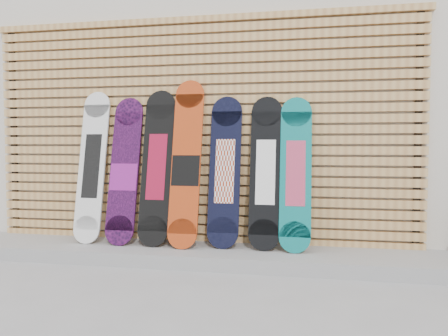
{
  "coord_description": "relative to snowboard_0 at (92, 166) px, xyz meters",
  "views": [
    {
      "loc": [
        0.89,
        -3.17,
        1.06
      ],
      "look_at": [
        0.15,
        0.75,
        0.85
      ],
      "focal_mm": 35.0,
      "sensor_mm": 36.0,
      "label": 1
    }
  ],
  "objects": [
    {
      "name": "slat_wall",
      "position": [
        1.02,
        0.19,
        0.35
      ],
      "size": [
        4.26,
        0.08,
        2.29
      ],
      "color": "tan",
      "rests_on": "ground"
    },
    {
      "name": "snowboard_4",
      "position": [
        1.32,
        0.02,
        -0.04
      ],
      "size": [
        0.29,
        0.3,
        1.4
      ],
      "color": "black",
      "rests_on": "concrete_step"
    },
    {
      "name": "snowboard_5",
      "position": [
        1.7,
        0.01,
        -0.04
      ],
      "size": [
        0.29,
        0.31,
        1.39
      ],
      "color": "black",
      "rests_on": "concrete_step"
    },
    {
      "name": "snowboard_0",
      "position": [
        0.0,
        0.0,
        0.0
      ],
      "size": [
        0.27,
        0.33,
        1.48
      ],
      "color": "white",
      "rests_on": "concrete_step"
    },
    {
      "name": "ground",
      "position": [
        1.17,
        -0.78,
        -0.86
      ],
      "size": [
        80.0,
        80.0,
        0.0
      ],
      "primitive_type": "plane",
      "color": "gray",
      "rests_on": "ground"
    },
    {
      "name": "concrete_step",
      "position": [
        1.02,
        -0.1,
        -0.8
      ],
      "size": [
        4.6,
        0.7,
        0.12
      ],
      "primitive_type": "cube",
      "color": "gray",
      "rests_on": "ground"
    },
    {
      "name": "snowboard_1",
      "position": [
        0.34,
        -0.01,
        -0.04
      ],
      "size": [
        0.28,
        0.35,
        1.41
      ],
      "color": "black",
      "rests_on": "concrete_step"
    },
    {
      "name": "snowboard_6",
      "position": [
        1.97,
        -0.0,
        -0.05
      ],
      "size": [
        0.28,
        0.34,
        1.38
      ],
      "color": "#0B7070",
      "rests_on": "concrete_step"
    },
    {
      "name": "snowboard_2",
      "position": [
        0.67,
        -0.01,
        -0.0
      ],
      "size": [
        0.29,
        0.35,
        1.47
      ],
      "color": "black",
      "rests_on": "concrete_step"
    },
    {
      "name": "building",
      "position": [
        1.67,
        2.72,
        0.94
      ],
      "size": [
        12.0,
        5.0,
        3.6
      ],
      "primitive_type": "cube",
      "color": "beige",
      "rests_on": "ground"
    },
    {
      "name": "snowboard_3",
      "position": [
        0.96,
        -0.02,
        0.03
      ],
      "size": [
        0.28,
        0.38,
        1.56
      ],
      "color": "#B53B13",
      "rests_on": "concrete_step"
    }
  ]
}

